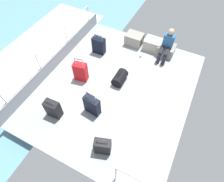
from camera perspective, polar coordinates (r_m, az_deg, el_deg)
ground_plane at (r=5.87m, az=1.12°, el=1.00°), size 4.40×5.20×0.06m
gunwale_port at (r=6.59m, az=-16.26°, el=9.13°), size 0.06×5.20×0.45m
railing_port at (r=6.23m, az=-17.44°, el=12.75°), size 0.04×4.20×1.02m
sea_wake at (r=7.83m, az=-23.61°, el=9.06°), size 12.00×12.00×0.01m
cargo_crate_0 at (r=7.16m, az=6.67°, el=15.15°), size 0.63×0.47×0.42m
cargo_crate_1 at (r=7.08m, az=12.15°, el=13.54°), size 0.64×0.47×0.39m
cargo_crate_2 at (r=6.99m, az=15.90°, el=11.81°), size 0.59×0.50×0.35m
passenger_seated at (r=6.63m, az=16.17°, el=13.27°), size 0.34×0.66×1.05m
suitcase_0 at (r=5.13m, az=-5.99°, el=-4.32°), size 0.46×0.24×0.84m
suitcase_1 at (r=5.31m, az=-17.22°, el=-5.15°), size 0.40×0.25×0.69m
suitcase_2 at (r=4.68m, az=-2.84°, el=-16.22°), size 0.44×0.33×0.62m
suitcase_3 at (r=6.73m, az=-3.97°, el=13.43°), size 0.43×0.24×0.73m
suitcase_4 at (r=5.89m, az=-9.39°, el=5.72°), size 0.43×0.30×0.85m
duffel_bag at (r=5.85m, az=2.34°, el=3.96°), size 0.34×0.54×0.49m
paper_cup at (r=6.77m, az=8.55°, el=10.37°), size 0.08×0.08×0.10m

